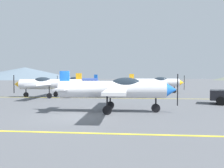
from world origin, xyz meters
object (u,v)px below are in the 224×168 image
at_px(airplane_far, 156,82).
at_px(airplane_back, 78,81).
at_px(airplane_mid, 48,84).
at_px(airplane_near, 116,89).

relative_size(airplane_far, airplane_back, 1.00).
relative_size(airplane_mid, airplane_back, 1.00).
distance_m(airplane_mid, airplane_far, 13.36).
bearing_deg(airplane_far, airplane_near, -104.70).
bearing_deg(airplane_near, airplane_back, 109.89).
xyz_separation_m(airplane_near, airplane_far, (3.98, 15.16, 0.00)).
bearing_deg(airplane_near, airplane_far, 75.30).
distance_m(airplane_mid, airplane_back, 14.11).
bearing_deg(airplane_far, airplane_mid, -149.31).
bearing_deg(airplane_mid, airplane_far, 30.69).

